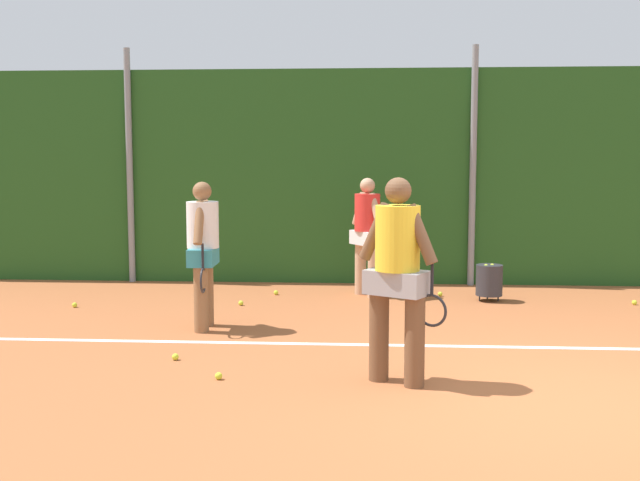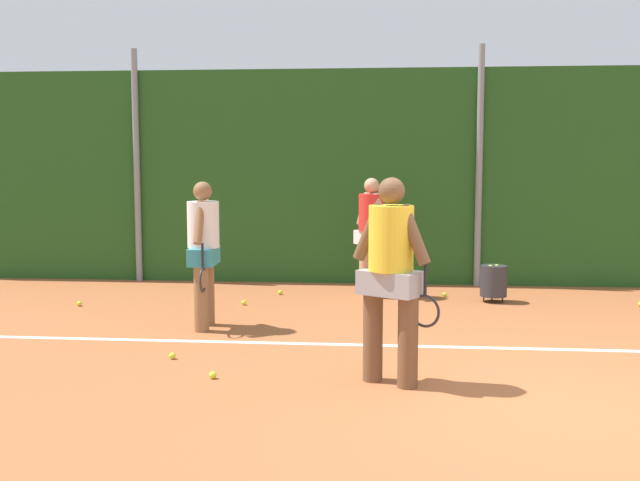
# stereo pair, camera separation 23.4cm
# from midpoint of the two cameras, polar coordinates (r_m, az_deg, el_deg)

# --- Properties ---
(ground_plane) EXTENTS (28.25, 28.25, 0.00)m
(ground_plane) POSITION_cam_midpoint_polar(r_m,az_deg,el_deg) (8.20, 13.80, -7.84)
(ground_plane) COLOR #A85B33
(hedge_fence_backdrop) EXTENTS (18.36, 0.25, 3.30)m
(hedge_fence_backdrop) POSITION_cam_midpoint_polar(r_m,az_deg,el_deg) (12.06, 10.59, 4.63)
(hedge_fence_backdrop) COLOR #23511E
(hedge_fence_backdrop) RESTS_ON ground_plane
(fence_post_left) EXTENTS (0.10, 0.10, 3.62)m
(fence_post_left) POSITION_cam_midpoint_polar(r_m,az_deg,el_deg) (12.42, -14.45, 5.33)
(fence_post_left) COLOR gray
(fence_post_left) RESTS_ON ground_plane
(fence_post_center) EXTENTS (0.10, 0.10, 3.62)m
(fence_post_center) POSITION_cam_midpoint_polar(r_m,az_deg,el_deg) (11.88, 10.71, 5.39)
(fence_post_center) COLOR gray
(fence_post_center) RESTS_ON ground_plane
(court_baseline_paint) EXTENTS (13.42, 0.10, 0.01)m
(court_baseline_paint) POSITION_cam_midpoint_polar(r_m,az_deg,el_deg) (8.27, 13.71, -7.68)
(court_baseline_paint) COLOR white
(court_baseline_paint) RESTS_ON ground_plane
(player_foreground_near) EXTENTS (0.76, 0.53, 1.79)m
(player_foreground_near) POSITION_cam_midpoint_polar(r_m,az_deg,el_deg) (6.63, 4.77, -2.14)
(player_foreground_near) COLOR brown
(player_foreground_near) RESTS_ON ground_plane
(player_midcourt) EXTENTS (0.36, 0.79, 1.69)m
(player_midcourt) POSITION_cam_midpoint_polar(r_m,az_deg,el_deg) (8.85, -9.41, -0.50)
(player_midcourt) COLOR #8C603D
(player_midcourt) RESTS_ON ground_plane
(player_backcourt_far) EXTENTS (0.51, 0.60, 1.67)m
(player_backcourt_far) POSITION_cam_midpoint_polar(r_m,az_deg,el_deg) (10.83, 2.90, 0.78)
(player_backcourt_far) COLOR tan
(player_backcourt_far) RESTS_ON ground_plane
(ball_hopper) EXTENTS (0.36, 0.36, 0.51)m
(ball_hopper) POSITION_cam_midpoint_polar(r_m,az_deg,el_deg) (10.73, 11.81, -2.88)
(ball_hopper) COLOR #2D2D33
(ball_hopper) RESTS_ON ground_plane
(tennis_ball_1) EXTENTS (0.07, 0.07, 0.07)m
(tennis_ball_1) POSITION_cam_midpoint_polar(r_m,az_deg,el_deg) (11.05, 21.70, -4.29)
(tennis_ball_1) COLOR #CCDB33
(tennis_ball_1) RESTS_ON ground_plane
(tennis_ball_2) EXTENTS (0.07, 0.07, 0.07)m
(tennis_ball_2) POSITION_cam_midpoint_polar(r_m,az_deg,el_deg) (10.30, -6.53, -4.63)
(tennis_ball_2) COLOR #CCDB33
(tennis_ball_2) RESTS_ON ground_plane
(tennis_ball_4) EXTENTS (0.07, 0.07, 0.07)m
(tennis_ball_4) POSITION_cam_midpoint_polar(r_m,az_deg,el_deg) (10.64, -18.32, -4.56)
(tennis_ball_4) COLOR #CCDB33
(tennis_ball_4) RESTS_ON ground_plane
(tennis_ball_5) EXTENTS (0.07, 0.07, 0.07)m
(tennis_ball_5) POSITION_cam_midpoint_polar(r_m,az_deg,el_deg) (7.00, -8.49, -9.90)
(tennis_ball_5) COLOR #CCDB33
(tennis_ball_5) RESTS_ON ground_plane
(tennis_ball_8) EXTENTS (0.07, 0.07, 0.07)m
(tennis_ball_8) POSITION_cam_midpoint_polar(r_m,az_deg,el_deg) (11.00, 8.29, -3.95)
(tennis_ball_8) COLOR #CCDB33
(tennis_ball_8) RESTS_ON ground_plane
(tennis_ball_9) EXTENTS (0.07, 0.07, 0.07)m
(tennis_ball_9) POSITION_cam_midpoint_polar(r_m,az_deg,el_deg) (7.71, -11.54, -8.44)
(tennis_ball_9) COLOR #CCDB33
(tennis_ball_9) RESTS_ON ground_plane
(tennis_ball_10) EXTENTS (0.07, 0.07, 0.07)m
(tennis_ball_10) POSITION_cam_midpoint_polar(r_m,az_deg,el_deg) (11.04, -3.89, -3.87)
(tennis_ball_10) COLOR #CCDB33
(tennis_ball_10) RESTS_ON ground_plane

